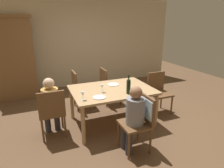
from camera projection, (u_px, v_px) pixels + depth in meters
name	position (u px, v px, depth m)	size (l,w,h in m)	color
ground_plane	(112.00, 122.00, 3.98)	(10.00, 10.00, 0.00)	brown
rear_room_partition	(79.00, 43.00, 5.98)	(6.40, 0.12, 2.70)	beige
armoire_cabinet	(12.00, 58.00, 4.98)	(1.18, 0.62, 2.18)	brown
dining_table	(112.00, 93.00, 3.77)	(1.59, 1.13, 0.75)	tan
chair_left_end	(52.00, 110.00, 3.31)	(0.44, 0.44, 0.92)	brown
chair_near	(142.00, 115.00, 3.00)	(0.46, 0.44, 0.92)	brown
chair_far_right	(108.00, 84.00, 4.73)	(0.44, 0.44, 0.92)	brown
chair_right_end	(158.00, 90.00, 4.31)	(0.44, 0.44, 0.92)	brown
chair_far_left	(80.00, 87.00, 4.48)	(0.44, 0.44, 0.92)	brown
person_woman_host	(51.00, 102.00, 3.37)	(0.29, 0.33, 1.10)	#33333D
person_man_bearded	(134.00, 114.00, 2.94)	(0.33, 0.29, 1.10)	#33333D
wine_bottle_tall_green	(129.00, 86.00, 3.45)	(0.08, 0.08, 0.35)	black
wine_glass_near_left	(102.00, 87.00, 3.54)	(0.07, 0.07, 0.15)	silver
wine_glass_centre	(83.00, 94.00, 3.18)	(0.07, 0.07, 0.15)	silver
dinner_plate_host	(113.00, 84.00, 3.98)	(0.25, 0.25, 0.01)	white
dinner_plate_guest_left	(99.00, 97.00, 3.31)	(0.23, 0.23, 0.01)	white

